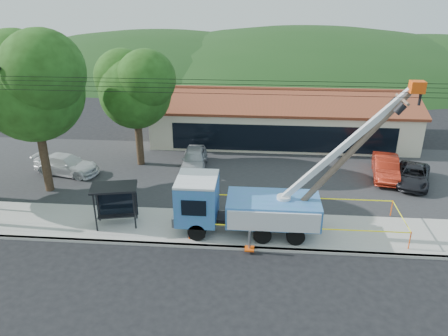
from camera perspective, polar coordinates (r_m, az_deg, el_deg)
The scene contains 18 objects.
ground at distance 22.09m, azimuth -1.41°, elevation -13.45°, with size 120.00×120.00×0.00m, color black.
curb at distance 23.75m, azimuth -0.88°, elevation -10.28°, with size 60.00×0.25×0.15m, color #A6A39B.
sidewalk at distance 25.35m, azimuth -0.46°, elevation -7.90°, with size 60.00×4.00×0.15m, color #A6A39B.
parking_lot at distance 32.43m, azimuth 0.81°, elevation -0.59°, with size 60.00×12.00×0.10m, color #28282B.
strip_mall at distance 39.27m, azimuth 7.51°, elevation 6.40°, with size 22.50×8.53×4.67m.
tree_west_near at distance 29.69m, azimuth -23.90°, elevation 10.34°, with size 7.56×6.72×10.80m.
tree_lot at distance 32.62m, azimuth -11.58°, elevation 10.50°, with size 6.30×5.60×8.94m.
hill_west at distance 75.69m, azimuth -8.55°, elevation 13.11°, with size 78.40×56.00×28.00m, color #193B15.
hill_center at distance 74.19m, azimuth 11.12°, elevation 12.73°, with size 89.60×64.00×32.00m, color #193B15.
hill_east at distance 78.90m, azimuth 25.99°, elevation 11.47°, with size 72.80×52.00×26.00m, color #193B15.
utility_truck at distance 24.18m, azimuth 2.60°, elevation -4.72°, with size 12.25×4.26×8.69m.
leaning_pole at distance 23.38m, azimuth 15.62°, elevation 1.32°, with size 6.68×1.92×8.64m.
bus_shelter at distance 25.64m, azimuth -14.05°, elevation -3.49°, with size 2.82×2.06×2.46m.
caution_tape at distance 25.29m, azimuth 9.31°, elevation -6.08°, with size 11.76×3.60×1.04m.
car_silver at distance 33.14m, azimuth -3.86°, elevation -0.19°, with size 1.81×4.50×1.53m, color #A6A9AD.
car_red at distance 33.67m, azimuth 20.16°, elevation -1.27°, with size 1.63×4.66×1.54m, color maroon.
car_white at distance 34.21m, azimuth -19.71°, elevation -0.81°, with size 1.97×4.85×1.41m, color silver.
car_dark at distance 33.33m, azimuth 23.28°, elevation -2.04°, with size 2.08×4.51×1.25m, color black.
Camera 1 is at (1.98, -17.56, 13.26)m, focal length 35.00 mm.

